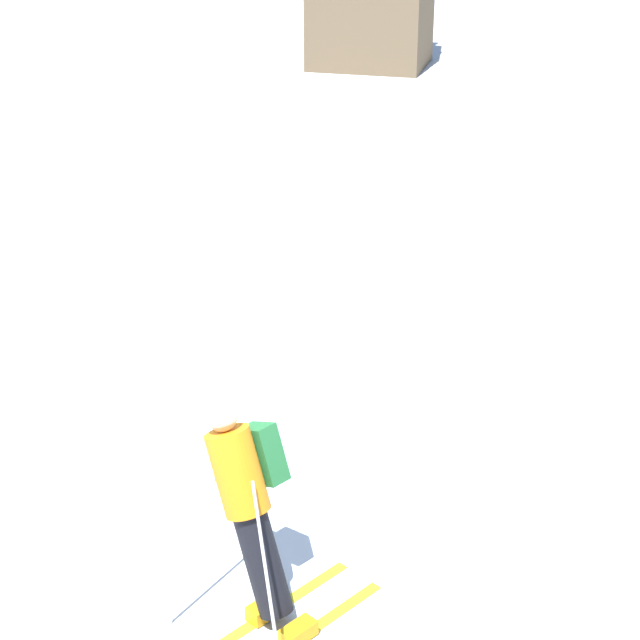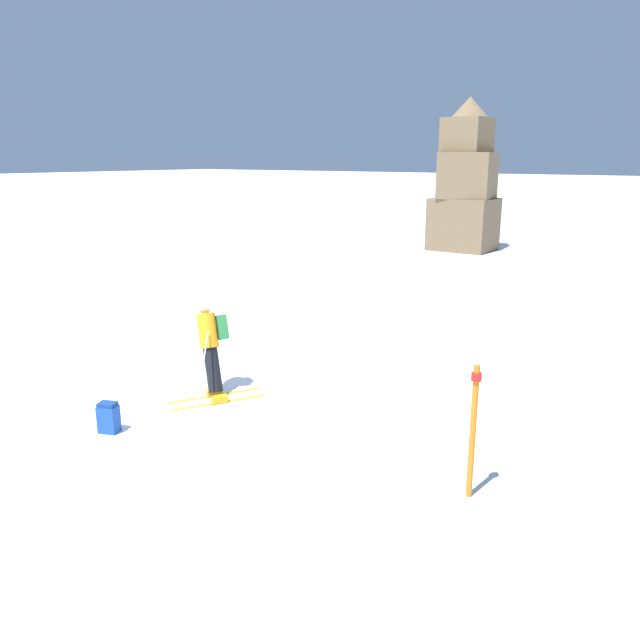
% 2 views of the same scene
% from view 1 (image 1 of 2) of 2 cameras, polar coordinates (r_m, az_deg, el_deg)
% --- Properties ---
extents(ground_plane, '(300.00, 300.00, 0.00)m').
position_cam_1_polar(ground_plane, '(8.48, -7.72, -15.03)').
color(ground_plane, white).
extents(skier, '(1.46, 1.71, 1.78)m').
position_cam_1_polar(skier, '(7.88, -3.84, -9.45)').
color(skier, yellow).
rests_on(skier, ground).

